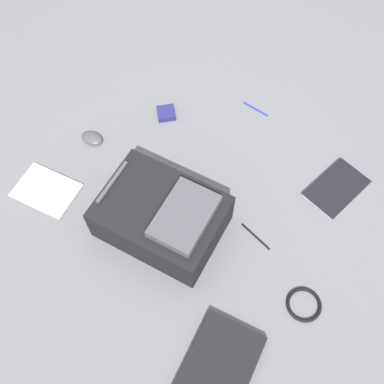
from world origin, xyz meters
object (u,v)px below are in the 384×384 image
at_px(cable_coil, 304,305).
at_px(pen_blue, 256,236).
at_px(backpack, 163,217).
at_px(earbud_pouch, 166,113).
at_px(book_blue, 46,191).
at_px(pen_black, 256,109).
at_px(computer_mouse, 92,138).
at_px(laptop, 218,369).
at_px(book_comic, 337,188).

bearing_deg(cable_coil, pen_blue, 66.70).
bearing_deg(backpack, earbud_pouch, 37.27).
relative_size(book_blue, pen_blue, 1.88).
relative_size(cable_coil, earbud_pouch, 1.65).
bearing_deg(pen_black, cable_coil, -136.13).
bearing_deg(computer_mouse, backpack, -112.06).
xyz_separation_m(laptop, pen_blue, (0.49, 0.16, -0.01)).
distance_m(backpack, laptop, 0.57).
xyz_separation_m(pen_black, earbud_pouch, (-0.27, 0.31, 0.01)).
bearing_deg(book_comic, computer_mouse, 113.20).
relative_size(backpack, computer_mouse, 4.95).
xyz_separation_m(book_comic, earbud_pouch, (-0.12, 0.80, 0.01)).
bearing_deg(pen_black, book_comic, -107.35).
xyz_separation_m(book_blue, book_comic, (0.72, -0.95, 0.00)).
xyz_separation_m(book_blue, cable_coil, (0.22, -1.09, 0.00)).
bearing_deg(laptop, computer_mouse, 65.60).
bearing_deg(pen_black, book_blue, 152.49).
bearing_deg(book_comic, cable_coil, -164.93).
bearing_deg(book_blue, backpack, -71.47).
relative_size(backpack, cable_coil, 3.82).
distance_m(laptop, book_comic, 0.87).
bearing_deg(backpack, book_comic, -39.73).
xyz_separation_m(pen_black, pen_blue, (-0.53, -0.34, 0.00)).
relative_size(book_blue, cable_coil, 2.14).
bearing_deg(book_blue, laptop, -98.48).
bearing_deg(earbud_pouch, laptop, -132.67).
bearing_deg(book_blue, book_comic, -52.81).
bearing_deg(backpack, book_blue, 108.53).
distance_m(pen_blue, earbud_pouch, 0.70).
relative_size(backpack, laptop, 1.34).
relative_size(computer_mouse, earbud_pouch, 1.27).
bearing_deg(book_comic, pen_blue, 158.14).
xyz_separation_m(backpack, pen_blue, (0.18, -0.31, -0.09)).
bearing_deg(computer_mouse, earbud_pouch, -36.47).
bearing_deg(pen_black, computer_mouse, 140.04).
height_order(backpack, cable_coil, backpack).
relative_size(book_comic, computer_mouse, 2.82).
xyz_separation_m(book_comic, pen_blue, (-0.38, 0.15, -0.00)).
bearing_deg(computer_mouse, pen_blue, -93.81).
bearing_deg(computer_mouse, laptop, -121.04).
relative_size(book_blue, pen_black, 2.13).
xyz_separation_m(backpack, earbud_pouch, (0.44, 0.34, -0.08)).
xyz_separation_m(book_comic, pen_black, (0.15, 0.49, -0.00)).
relative_size(laptop, cable_coil, 2.85).
distance_m(computer_mouse, pen_black, 0.75).
height_order(book_blue, earbud_pouch, earbud_pouch).
relative_size(pen_blue, earbud_pouch, 1.89).
xyz_separation_m(cable_coil, pen_blue, (0.12, 0.29, -0.00)).
bearing_deg(pen_black, earbud_pouch, 131.41).
height_order(book_blue, cable_coil, same).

